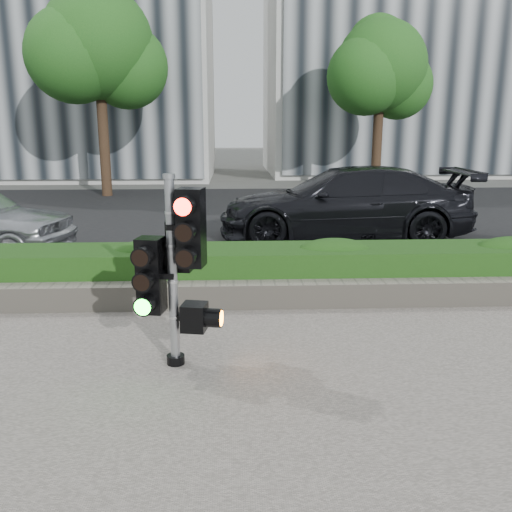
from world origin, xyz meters
name	(u,v)px	position (x,y,z in m)	size (l,w,h in m)	color
ground	(235,369)	(0.00, 0.00, 0.00)	(120.00, 120.00, 0.00)	#51514C
road	(233,215)	(0.00, 10.00, 0.01)	(60.00, 13.00, 0.02)	black
curb	(233,280)	(0.00, 3.15, 0.06)	(60.00, 0.25, 0.12)	gray
stone_wall	(234,295)	(0.00, 1.90, 0.20)	(12.00, 0.32, 0.34)	gray
hedge	(233,271)	(0.00, 2.55, 0.37)	(12.00, 1.00, 0.68)	#357724
building_left	(42,18)	(-9.00, 23.00, 7.50)	(16.00, 9.00, 15.00)	#B7B7B2
building_right	(436,58)	(11.00, 25.00, 6.00)	(18.00, 10.00, 12.00)	#B7B7B2
tree_left	(98,48)	(-4.52, 14.56, 5.04)	(4.61, 4.03, 7.34)	black
tree_right	(380,70)	(5.48, 15.55, 4.48)	(4.10, 3.58, 6.53)	black
traffic_signal	(176,262)	(-0.58, 0.11, 1.12)	(0.71, 0.56, 1.97)	black
car_dark	(344,203)	(2.44, 6.51, 0.81)	(2.21, 5.45, 1.58)	black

